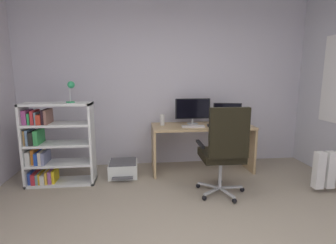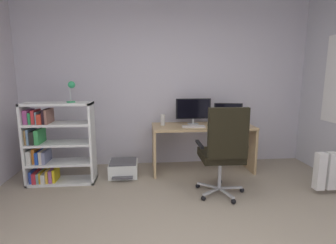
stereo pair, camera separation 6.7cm
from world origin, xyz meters
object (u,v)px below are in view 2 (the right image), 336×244
at_px(desktop_speaker, 163,120).
at_px(printer, 124,168).
at_px(computer_mouse, 210,126).
at_px(keyboard, 193,126).
at_px(desk, 202,137).
at_px(bookshelf, 52,145).
at_px(desk_lamp, 71,88).
at_px(office_chair, 223,149).
at_px(monitor_secondary, 228,112).
at_px(monitor_main, 193,110).

height_order(desktop_speaker, printer, desktop_speaker).
bearing_deg(computer_mouse, keyboard, -171.62).
bearing_deg(desk, bookshelf, -172.51).
distance_m(bookshelf, desk_lamp, 0.83).
xyz_separation_m(office_chair, desk_lamp, (-1.89, 0.67, 0.70)).
bearing_deg(printer, bookshelf, -170.44).
height_order(monitor_secondary, desk_lamp, desk_lamp).
height_order(bookshelf, printer, bookshelf).
bearing_deg(office_chair, monitor_main, 98.54).
bearing_deg(monitor_secondary, office_chair, -110.75).
height_order(keyboard, desktop_speaker, desktop_speaker).
relative_size(monitor_main, desk_lamp, 1.95).
bearing_deg(desk_lamp, printer, 13.97).
bearing_deg(office_chair, desk, 92.01).
bearing_deg(bookshelf, office_chair, -16.99).
xyz_separation_m(desk, office_chair, (0.03, -0.96, 0.08)).
relative_size(monitor_main, printer, 1.15).
bearing_deg(keyboard, printer, -177.74).
distance_m(desk, printer, 1.30).
bearing_deg(desk, printer, -174.12).
xyz_separation_m(monitor_main, printer, (-1.09, -0.24, -0.84)).
height_order(desk, monitor_secondary, monitor_secondary).
height_order(monitor_main, bookshelf, monitor_main).
xyz_separation_m(computer_mouse, bookshelf, (-2.25, -0.16, -0.19)).
bearing_deg(monitor_main, office_chair, -81.46).
relative_size(monitor_main, bookshelf, 0.49).
bearing_deg(monitor_main, monitor_secondary, 0.01).
distance_m(monitor_secondary, desk_lamp, 2.37).
relative_size(desk, monitor_main, 2.80).
bearing_deg(keyboard, desk_lamp, -172.26).
xyz_separation_m(monitor_main, keyboard, (-0.04, -0.24, -0.22)).
relative_size(monitor_secondary, keyboard, 1.30).
xyz_separation_m(monitor_main, desk_lamp, (-1.73, -0.40, 0.36)).
bearing_deg(computer_mouse, desk_lamp, -168.67).
height_order(desktop_speaker, desk_lamp, desk_lamp).
bearing_deg(desk_lamp, bookshelf, 179.92).
bearing_deg(bookshelf, computer_mouse, 4.11).
xyz_separation_m(keyboard, bookshelf, (-2.00, -0.15, -0.19)).
bearing_deg(desktop_speaker, bookshelf, -167.30).
relative_size(desk, desktop_speaker, 9.11).
relative_size(computer_mouse, bookshelf, 0.09).
height_order(monitor_secondary, office_chair, office_chair).
height_order(desk, printer, desk).
height_order(keyboard, desk_lamp, desk_lamp).
distance_m(desk, keyboard, 0.29).
distance_m(monitor_secondary, office_chair, 1.18).
distance_m(office_chair, desk_lamp, 2.13).
height_order(keyboard, bookshelf, bookshelf).
bearing_deg(monitor_main, desktop_speaker, -174.43).
bearing_deg(printer, monitor_secondary, 8.16).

